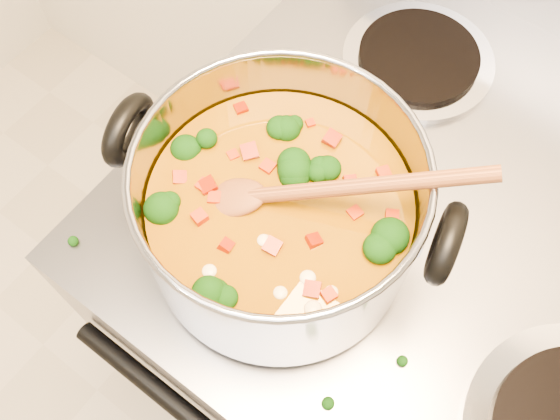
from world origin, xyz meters
name	(u,v)px	position (x,y,z in m)	size (l,w,h in m)	color
electric_range	(412,334)	(-0.02, 1.16, 0.47)	(0.78, 0.70, 1.08)	gray
stockpot	(280,212)	(-0.19, 1.00, 1.01)	(0.34, 0.27, 0.16)	#96969D
wooden_spoon	(295,192)	(-0.18, 1.01, 1.05)	(0.24, 0.16, 0.11)	brown
cooktop_crumbs	(352,178)	(-0.18, 1.12, 0.92)	(0.30, 0.26, 0.01)	black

